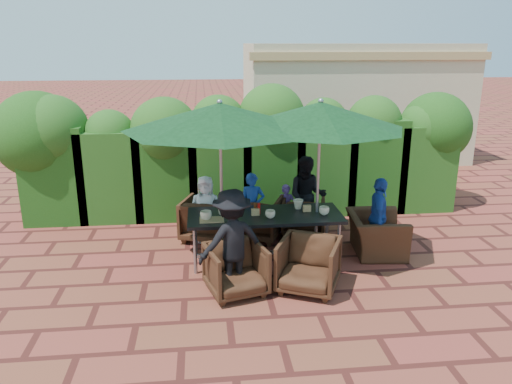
{
  "coord_description": "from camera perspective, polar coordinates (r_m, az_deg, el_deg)",
  "views": [
    {
      "loc": [
        -0.82,
        -7.01,
        3.22
      ],
      "look_at": [
        -0.01,
        0.4,
        0.98
      ],
      "focal_mm": 35.0,
      "sensor_mm": 36.0,
      "label": 1
    }
  ],
  "objects": [
    {
      "name": "adult_far_right",
      "position": [
        8.61,
        5.85,
        -0.45
      ],
      "size": [
        0.74,
        0.54,
        1.38
      ],
      "primitive_type": "imported",
      "rotation": [
        0.0,
        0.0,
        -0.22
      ],
      "color": "black",
      "rests_on": "ground"
    },
    {
      "name": "pedestrian_b",
      "position": [
        12.17,
        10.98,
        4.87
      ],
      "size": [
        0.81,
        0.56,
        1.57
      ],
      "primitive_type": "imported",
      "rotation": [
        0.0,
        0.0,
        3.0
      ],
      "color": "#DF4FA1",
      "rests_on": "ground"
    },
    {
      "name": "cup_e",
      "position": [
        7.52,
        7.79,
        -2.13
      ],
      "size": [
        0.16,
        0.16,
        0.12
      ],
      "primitive_type": "imported",
      "color": "beige",
      "rests_on": "dining_table"
    },
    {
      "name": "ground",
      "position": [
        7.75,
        0.36,
        -7.82
      ],
      "size": [
        80.0,
        80.0,
        0.0
      ],
      "primitive_type": "plane",
      "color": "maroon",
      "rests_on": "ground"
    },
    {
      "name": "pedestrian_c",
      "position": [
        12.26,
        14.02,
        5.25
      ],
      "size": [
        1.25,
        0.86,
        1.78
      ],
      "primitive_type": "imported",
      "rotation": [
        0.0,
        0.0,
        2.81
      ],
      "color": "#9C9CA4",
      "rests_on": "ground"
    },
    {
      "name": "cup_d",
      "position": [
        7.74,
        4.84,
        -1.4
      ],
      "size": [
        0.15,
        0.15,
        0.14
      ],
      "primitive_type": "imported",
      "color": "beige",
      "rests_on": "dining_table"
    },
    {
      "name": "cup_a",
      "position": [
        7.26,
        -5.74,
        -2.69
      ],
      "size": [
        0.17,
        0.17,
        0.14
      ],
      "primitive_type": "imported",
      "color": "beige",
      "rests_on": "dining_table"
    },
    {
      "name": "adult_end_right",
      "position": [
        7.96,
        13.8,
        -2.8
      ],
      "size": [
        0.54,
        0.8,
        1.25
      ],
      "primitive_type": "imported",
      "rotation": [
        0.0,
        0.0,
        1.32
      ],
      "color": "#1C419A",
      "rests_on": "ground"
    },
    {
      "name": "child_right",
      "position": [
        8.73,
        3.47,
        -1.93
      ],
      "size": [
        0.35,
        0.3,
        0.87
      ],
      "primitive_type": "imported",
      "rotation": [
        0.0,
        0.0,
        -0.15
      ],
      "color": "#7A4CA6",
      "rests_on": "ground"
    },
    {
      "name": "chair_far_right",
      "position": [
        8.68,
        5.44,
        -2.52
      ],
      "size": [
        0.85,
        0.82,
        0.74
      ],
      "primitive_type": "imported",
      "rotation": [
        0.0,
        0.0,
        2.91
      ],
      "color": "black",
      "rests_on": "ground"
    },
    {
      "name": "chair_near_left",
      "position": [
        6.66,
        -2.3,
        -8.6
      ],
      "size": [
        0.88,
        0.85,
        0.75
      ],
      "primitive_type": "imported",
      "rotation": [
        0.0,
        0.0,
        0.28
      ],
      "color": "black",
      "rests_on": "ground"
    },
    {
      "name": "chair_far_mid",
      "position": [
        8.48,
        0.09,
        -2.73
      ],
      "size": [
        0.98,
        0.95,
        0.79
      ],
      "primitive_type": "imported",
      "rotation": [
        0.0,
        0.0,
        2.77
      ],
      "color": "black",
      "rests_on": "ground"
    },
    {
      "name": "adult_near_left",
      "position": [
        6.61,
        -2.75,
        -5.64
      ],
      "size": [
        0.99,
        0.69,
        1.42
      ],
      "primitive_type": "imported",
      "rotation": [
        0.0,
        0.0,
        3.48
      ],
      "color": "black",
      "rests_on": "ground"
    },
    {
      "name": "pedestrian_a",
      "position": [
        11.67,
        6.32,
        5.15
      ],
      "size": [
        1.77,
        0.96,
        1.8
      ],
      "primitive_type": "imported",
      "rotation": [
        0.0,
        0.0,
        2.92
      ],
      "color": "green",
      "rests_on": "ground"
    },
    {
      "name": "adult_far_left",
      "position": [
        8.35,
        -5.77,
        -1.94
      ],
      "size": [
        0.58,
        0.38,
        1.12
      ],
      "primitive_type": "imported",
      "rotation": [
        0.0,
        0.0,
        -0.08
      ],
      "color": "white",
      "rests_on": "ground"
    },
    {
      "name": "chair_near_right",
      "position": [
        6.77,
        6.03,
        -8.03
      ],
      "size": [
        0.99,
        0.97,
        0.79
      ],
      "primitive_type": "imported",
      "rotation": [
        0.0,
        0.0,
        -0.43
      ],
      "color": "black",
      "rests_on": "ground"
    },
    {
      "name": "sauce_bottle",
      "position": [
        7.48,
        -0.08,
        -1.87
      ],
      "size": [
        0.04,
        0.04,
        0.17
      ],
      "primitive_type": "cylinder",
      "color": "#4C230C",
      "rests_on": "dining_table"
    },
    {
      "name": "umbrella_left",
      "position": [
        7.14,
        -4.15,
        8.59
      ],
      "size": [
        2.8,
        2.8,
        2.46
      ],
      "color": "gray",
      "rests_on": "ground"
    },
    {
      "name": "building",
      "position": [
        14.74,
        10.98,
        10.12
      ],
      "size": [
        6.2,
        3.08,
        3.2
      ],
      "color": "#C4BA91",
      "rests_on": "ground"
    },
    {
      "name": "cup_c",
      "position": [
        7.31,
        1.65,
        -2.54
      ],
      "size": [
        0.15,
        0.15,
        0.12
      ],
      "primitive_type": "imported",
      "color": "beige",
      "rests_on": "dining_table"
    },
    {
      "name": "ketchup_bottle",
      "position": [
        7.46,
        0.34,
        -1.91
      ],
      "size": [
        0.04,
        0.04,
        0.17
      ],
      "primitive_type": "cylinder",
      "color": "#B20C0A",
      "rests_on": "dining_table"
    },
    {
      "name": "serving_tray",
      "position": [
        7.25,
        -5.09,
        -3.18
      ],
      "size": [
        0.35,
        0.25,
        0.02
      ],
      "primitive_type": "cube",
      "color": "#A37F4F",
      "rests_on": "dining_table"
    },
    {
      "name": "number_block_right",
      "position": [
        7.63,
        5.84,
        -1.87
      ],
      "size": [
        0.12,
        0.06,
        0.1
      ],
      "primitive_type": "cube",
      "color": "tan",
      "rests_on": "dining_table"
    },
    {
      "name": "adult_far_mid",
      "position": [
        8.39,
        -0.43,
        -1.68
      ],
      "size": [
        0.44,
        0.38,
        1.14
      ],
      "primitive_type": "imported",
      "rotation": [
        0.0,
        0.0,
        -0.1
      ],
      "color": "#1C419A",
      "rests_on": "ground"
    },
    {
      "name": "number_block_left",
      "position": [
        7.42,
        -0.07,
        -2.3
      ],
      "size": [
        0.12,
        0.06,
        0.1
      ],
      "primitive_type": "cube",
      "color": "tan",
      "rests_on": "dining_table"
    },
    {
      "name": "cup_b",
      "position": [
        7.48,
        -3.93,
        -2.08
      ],
      "size": [
        0.14,
        0.14,
        0.13
      ],
      "primitive_type": "imported",
      "color": "beige",
      "rests_on": "dining_table"
    },
    {
      "name": "hedge_wall",
      "position": [
        9.53,
        -2.87,
        5.17
      ],
      "size": [
        9.1,
        1.6,
        2.5
      ],
      "color": "#193C10",
      "rests_on": "ground"
    },
    {
      "name": "child_left",
      "position": [
        8.52,
        -2.8,
        -2.87
      ],
      "size": [
        0.28,
        0.24,
        0.73
      ],
      "primitive_type": "imported",
      "rotation": [
        0.0,
        0.0,
        0.1
      ],
      "color": "#DF4FA1",
      "rests_on": "ground"
    },
    {
      "name": "umbrella_right",
      "position": [
        7.31,
        7.36,
        8.66
      ],
      "size": [
        2.48,
        2.48,
        2.46
      ],
      "color": "gray",
      "rests_on": "ground"
    },
    {
      "name": "dining_table",
      "position": [
        7.51,
        1.03,
        -3.09
      ],
      "size": [
        2.31,
        0.9,
        0.75
      ],
      "color": "black",
      "rests_on": "ground"
    },
    {
      "name": "chair_end_right",
      "position": [
        8.1,
        13.61,
        -3.99
      ],
      "size": [
        0.72,
        1.02,
        0.84
      ],
      "primitive_type": "imported",
      "rotation": [
        0.0,
        0.0,
        1.47
      ],
      "color": "black",
      "rests_on": "ground"
    },
    {
      "name": "chair_far_left",
      "position": [
        8.49,
        -5.73,
        -2.83
      ],
      "size": [
        0.95,
        0.92,
        0.78
      ],
      "primitive_type": "imported",
      "rotation": [
        0.0,
        0.0,
        2.82
      ],
      "color": "black",
      "rests_on": "ground"
    }
  ]
}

